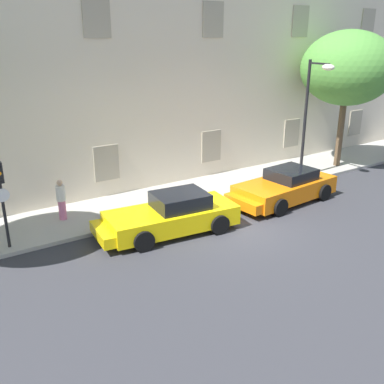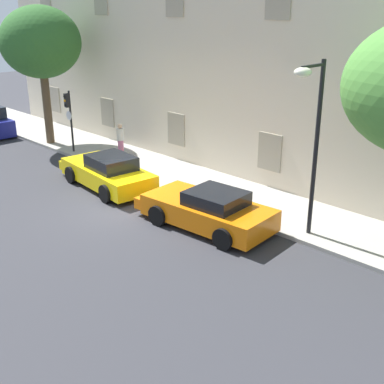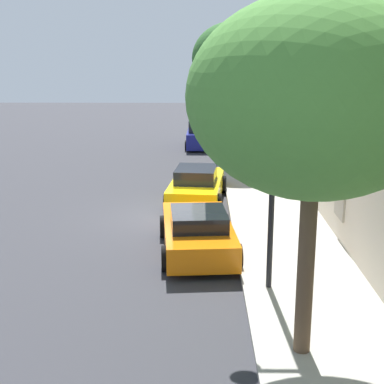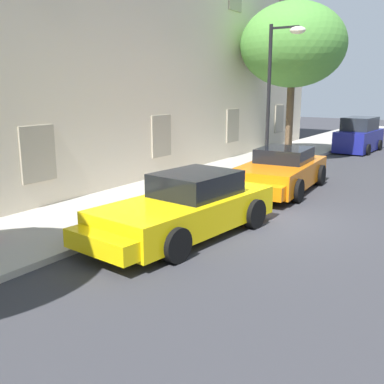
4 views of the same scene
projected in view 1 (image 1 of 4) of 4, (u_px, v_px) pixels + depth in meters
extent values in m
plane|color=#333338|center=(235.00, 227.00, 16.15)|extent=(80.00, 80.00, 0.00)
cube|color=#A8A399|center=(181.00, 196.00, 19.07)|extent=(60.00, 3.22, 0.14)
cube|color=beige|center=(139.00, 48.00, 19.81)|extent=(33.77, 3.85, 12.20)
cube|color=#9E937F|center=(107.00, 163.00, 18.40)|extent=(1.10, 0.06, 1.50)
cube|color=#9E937F|center=(211.00, 146.00, 21.19)|extent=(1.10, 0.06, 1.50)
cube|color=#9E937F|center=(292.00, 133.00, 23.97)|extent=(1.10, 0.06, 1.50)
cube|color=#9E937F|center=(355.00, 123.00, 26.75)|extent=(1.10, 0.06, 1.50)
cube|color=#9E937F|center=(96.00, 17.00, 16.47)|extent=(1.10, 0.06, 1.50)
cube|color=#9E937F|center=(213.00, 20.00, 19.25)|extent=(1.10, 0.06, 1.50)
cube|color=#9E937F|center=(300.00, 21.00, 22.04)|extent=(1.10, 0.06, 1.50)
cube|color=#9E937F|center=(368.00, 23.00, 24.82)|extent=(1.10, 0.06, 1.50)
cube|color=yellow|center=(171.00, 218.00, 15.60)|extent=(4.79, 2.32, 0.69)
cube|color=black|center=(180.00, 200.00, 15.54)|extent=(1.99, 1.68, 0.53)
cube|color=yellow|center=(117.00, 231.00, 14.74)|extent=(1.55, 1.85, 0.38)
cylinder|color=black|center=(144.00, 241.00, 14.26)|extent=(0.73, 0.31, 0.71)
cylinder|color=black|center=(125.00, 221.00, 15.82)|extent=(0.73, 0.31, 0.71)
cylinder|color=black|center=(220.00, 225.00, 15.50)|extent=(0.73, 0.31, 0.71)
cylinder|color=black|center=(195.00, 207.00, 17.07)|extent=(0.73, 0.31, 0.71)
cube|color=orange|center=(285.00, 189.00, 18.52)|extent=(4.64, 2.32, 0.72)
cube|color=black|center=(291.00, 174.00, 18.52)|extent=(1.92, 1.71, 0.45)
cube|color=orange|center=(251.00, 201.00, 17.41)|extent=(1.49, 1.91, 0.39)
cylinder|color=black|center=(280.00, 207.00, 17.05)|extent=(0.72, 0.30, 0.71)
cylinder|color=black|center=(245.00, 194.00, 18.51)|extent=(0.72, 0.30, 0.71)
cylinder|color=black|center=(324.00, 192.00, 18.66)|extent=(0.72, 0.30, 0.71)
cylinder|color=black|center=(288.00, 181.00, 20.12)|extent=(0.72, 0.30, 0.71)
cylinder|color=brown|center=(340.00, 131.00, 22.68)|extent=(0.33, 0.33, 3.71)
ellipsoid|color=#4C8C38|center=(348.00, 68.00, 21.62)|extent=(4.59, 4.59, 3.64)
cylinder|color=black|center=(3.00, 204.00, 13.85)|extent=(0.10, 0.10, 3.02)
sphere|color=orange|center=(0.00, 174.00, 13.29)|extent=(0.12, 0.12, 0.12)
sphere|color=black|center=(1.00, 180.00, 13.36)|extent=(0.12, 0.12, 0.12)
cylinder|color=white|center=(2.00, 195.00, 13.66)|extent=(0.44, 0.02, 0.44)
cylinder|color=black|center=(305.00, 120.00, 20.58)|extent=(0.14, 0.14, 5.49)
cube|color=black|center=(320.00, 64.00, 19.27)|extent=(0.08, 1.10, 0.08)
ellipsoid|color=#EAE5C6|center=(328.00, 67.00, 18.92)|extent=(0.44, 0.60, 0.28)
cylinder|color=pink|center=(62.00, 210.00, 16.39)|extent=(0.32, 0.32, 0.74)
cylinder|color=silver|center=(61.00, 193.00, 16.17)|extent=(0.40, 0.40, 0.57)
sphere|color=tan|center=(60.00, 183.00, 16.03)|extent=(0.22, 0.22, 0.22)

